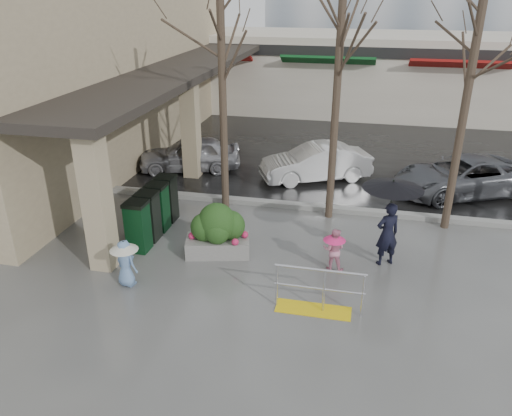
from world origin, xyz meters
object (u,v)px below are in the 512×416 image
at_px(news_boxes, 153,211).
at_px(child_blue, 125,259).
at_px(tree_midwest, 341,32).
at_px(tree_mideast, 475,50).
at_px(woman, 390,210).
at_px(car_a, 190,154).
at_px(car_b, 316,163).
at_px(planter, 218,230).
at_px(car_c, 464,176).
at_px(tree_west, 221,35).
at_px(child_pink, 334,247).
at_px(handrail, 317,295).

bearing_deg(news_boxes, child_blue, -79.91).
height_order(tree_midwest, tree_mideast, tree_midwest).
xyz_separation_m(tree_midwest, woman, (1.59, -2.47, -3.79)).
xyz_separation_m(news_boxes, car_a, (-0.79, 5.18, -0.05)).
relative_size(tree_midwest, car_a, 1.89).
distance_m(tree_midwest, tree_mideast, 3.32).
relative_size(tree_mideast, car_b, 1.70).
height_order(planter, car_c, planter).
bearing_deg(tree_midwest, news_boxes, -154.50).
height_order(tree_west, car_a, tree_west).
xyz_separation_m(planter, car_a, (-2.84, 5.86, -0.04)).
bearing_deg(woman, child_pink, -3.48).
distance_m(tree_west, child_pink, 6.48).
distance_m(woman, car_b, 6.00).
bearing_deg(car_a, car_b, 73.37).
bearing_deg(car_b, woman, -2.55).
xyz_separation_m(handrail, tree_midwest, (-0.16, 4.80, 4.86)).
xyz_separation_m(handrail, car_c, (3.97, 7.52, 0.25)).
relative_size(tree_west, tree_mideast, 1.05).
relative_size(handrail, tree_mideast, 0.29).
bearing_deg(child_blue, car_b, -95.26).
bearing_deg(news_boxes, handrail, -27.80).
xyz_separation_m(child_blue, car_c, (8.33, 7.47, -0.04)).
bearing_deg(tree_midwest, child_pink, -83.19).
relative_size(child_blue, car_c, 0.25).
height_order(tree_midwest, car_a, tree_midwest).
bearing_deg(woman, child_blue, -6.97).
distance_m(handrail, woman, 2.94).
bearing_deg(handrail, tree_mideast, 56.81).
bearing_deg(woman, car_a, -66.34).
relative_size(child_blue, car_a, 0.31).
bearing_deg(tree_midwest, child_blue, -131.49).
bearing_deg(tree_mideast, car_b, 143.48).
distance_m(tree_midwest, car_b, 5.55).
relative_size(car_b, car_c, 0.84).
bearing_deg(car_a, handrail, 18.71).
xyz_separation_m(tree_west, child_pink, (3.56, -3.04, -4.48)).
bearing_deg(woman, tree_midwest, -85.70).
height_order(tree_mideast, child_blue, tree_mideast).
distance_m(child_blue, car_a, 7.82).
xyz_separation_m(child_pink, car_c, (3.76, 5.76, 0.02)).
relative_size(child_pink, car_b, 0.28).
xyz_separation_m(planter, news_boxes, (-2.05, 0.68, 0.01)).
relative_size(tree_west, child_pink, 6.24).
bearing_deg(car_c, car_b, -117.69).
xyz_separation_m(tree_mideast, car_b, (-4.05, 3.00, -4.23)).
relative_size(tree_midwest, car_b, 1.83).
relative_size(tree_midwest, child_blue, 6.16).
distance_m(woman, news_boxes, 6.26).
bearing_deg(planter, news_boxes, 161.54).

